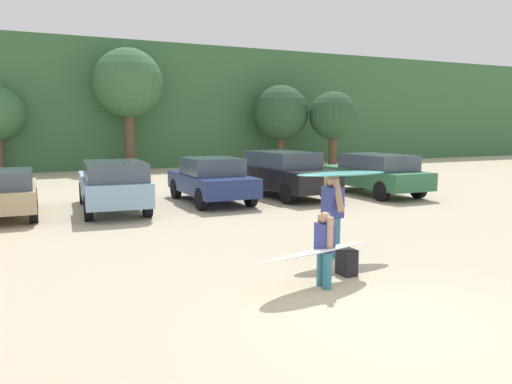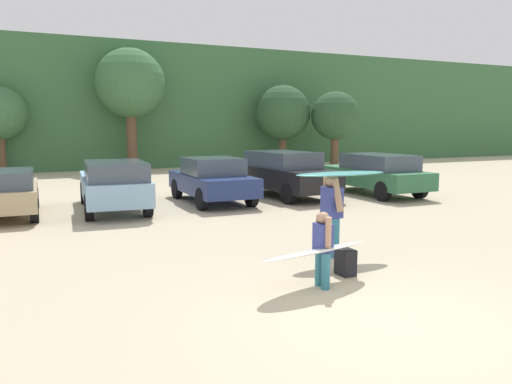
# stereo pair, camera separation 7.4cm
# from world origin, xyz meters

# --- Properties ---
(ground_plane) EXTENTS (120.00, 120.00, 0.00)m
(ground_plane) POSITION_xyz_m (0.00, 0.00, 0.00)
(ground_plane) COLOR #C1B293
(hillside_ridge) EXTENTS (108.00, 12.00, 7.33)m
(hillside_ridge) POSITION_xyz_m (0.00, 30.55, 3.67)
(hillside_ridge) COLOR #38663D
(hillside_ridge) RESTS_ON ground_plane
(tree_far_left) EXTENTS (3.78, 3.78, 6.71)m
(tree_far_left) POSITION_xyz_m (1.52, 23.48, 4.76)
(tree_far_left) COLOR brown
(tree_far_left) RESTS_ON ground_plane
(tree_center_right) EXTENTS (3.38, 3.38, 4.98)m
(tree_center_right) POSITION_xyz_m (10.73, 22.94, 3.27)
(tree_center_right) COLOR brown
(tree_center_right) RESTS_ON ground_plane
(tree_center_left) EXTENTS (2.96, 2.96, 4.59)m
(tree_center_left) POSITION_xyz_m (13.49, 21.31, 3.07)
(tree_center_left) COLOR brown
(tree_center_left) RESTS_ON ground_plane
(parked_car_tan) EXTENTS (2.05, 3.97, 1.33)m
(parked_car_tan) POSITION_xyz_m (-4.76, 10.40, 0.72)
(parked_car_tan) COLOR tan
(parked_car_tan) RESTS_ON ground_plane
(parked_car_sky_blue) EXTENTS (2.09, 4.86, 1.52)m
(parked_car_sky_blue) POSITION_xyz_m (-1.74, 10.17, 0.81)
(parked_car_sky_blue) COLOR #84ADD1
(parked_car_sky_blue) RESTS_ON ground_plane
(parked_car_navy) EXTENTS (1.87, 4.16, 1.48)m
(parked_car_navy) POSITION_xyz_m (1.48, 10.53, 0.77)
(parked_car_navy) COLOR navy
(parked_car_navy) RESTS_ON ground_plane
(parked_car_black) EXTENTS (2.15, 4.67, 1.60)m
(parked_car_black) POSITION_xyz_m (4.25, 10.73, 0.86)
(parked_car_black) COLOR black
(parked_car_black) RESTS_ON ground_plane
(parked_car_forest_green) EXTENTS (1.84, 4.69, 1.49)m
(parked_car_forest_green) POSITION_xyz_m (7.54, 9.81, 0.80)
(parked_car_forest_green) COLOR #2D6642
(parked_car_forest_green) RESTS_ON ground_plane
(person_adult) EXTENTS (0.32, 0.68, 1.60)m
(person_adult) POSITION_xyz_m (1.18, 3.08, 0.90)
(person_adult) COLOR teal
(person_adult) RESTS_ON ground_plane
(person_child) EXTENTS (0.24, 0.48, 1.20)m
(person_child) POSITION_xyz_m (-0.03, 1.49, 0.68)
(person_child) COLOR teal
(person_child) RESTS_ON ground_plane
(surfboard_teal) EXTENTS (1.94, 0.64, 0.08)m
(surfboard_teal) POSITION_xyz_m (1.31, 2.98, 1.61)
(surfboard_teal) COLOR teal
(surfboard_white) EXTENTS (2.25, 1.07, 0.21)m
(surfboard_white) POSITION_xyz_m (-0.15, 1.52, 0.59)
(surfboard_white) COLOR white
(backpack_dropped) EXTENTS (0.24, 0.34, 0.45)m
(backpack_dropped) POSITION_xyz_m (0.69, 1.89, 0.22)
(backpack_dropped) COLOR black
(backpack_dropped) RESTS_ON ground_plane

